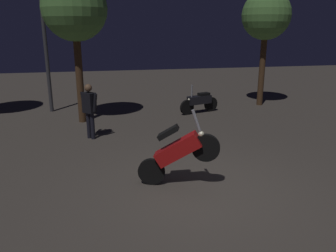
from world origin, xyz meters
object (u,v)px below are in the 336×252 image
Objects in this scene: person_rider_beside at (89,107)px; streetlamp_near at (44,32)px; motorcycle_red_foreground at (178,152)px; motorcycle_black_parked_left at (199,102)px.

person_rider_beside is 4.50m from streetlamp_near.
motorcycle_red_foreground is 8.28m from streetlamp_near.
streetlamp_near reaches higher than person_rider_beside.
motorcycle_black_parked_left is 6.25m from streetlamp_near.
streetlamp_near reaches higher than motorcycle_red_foreground.
motorcycle_red_foreground is at bearing -106.99° from person_rider_beside.
motorcycle_black_parked_left is 4.65m from person_rider_beside.
motorcycle_black_parked_left is at bearing -13.54° from person_rider_beside.
person_rider_beside is at bearing 136.71° from motorcycle_red_foreground.
person_rider_beside is (-1.78, 3.53, 0.21)m from motorcycle_red_foreground.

